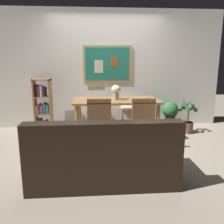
{
  "coord_description": "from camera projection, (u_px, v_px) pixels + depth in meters",
  "views": [
    {
      "loc": [
        -0.3,
        -4.05,
        1.52
      ],
      "look_at": [
        0.01,
        -0.14,
        0.65
      ],
      "focal_mm": 38.15,
      "sensor_mm": 36.0,
      "label": 1
    }
  ],
  "objects": [
    {
      "name": "potted_ivy",
      "position": [
        170.0,
        113.0,
        5.39
      ],
      "size": [
        0.36,
        0.36,
        0.59
      ],
      "color": "#4C4742",
      "rests_on": "ground_plane"
    },
    {
      "name": "bookshelf",
      "position": [
        43.0,
        107.0,
        5.08
      ],
      "size": [
        0.36,
        0.28,
        1.12
      ],
      "color": "#9E7042",
      "rests_on": "ground_plane"
    },
    {
      "name": "flower_vase",
      "position": [
        116.0,
        91.0,
        4.57
      ],
      "size": [
        0.19,
        0.19,
        0.28
      ],
      "color": "tan",
      "rests_on": "dining_table"
    },
    {
      "name": "tv_remote",
      "position": [
        146.0,
        99.0,
        4.66
      ],
      "size": [
        0.15,
        0.13,
        0.02
      ],
      "color": "black",
      "rests_on": "dining_table"
    },
    {
      "name": "dining_table",
      "position": [
        116.0,
        104.0,
        4.65
      ],
      "size": [
        1.65,
        0.86,
        0.76
      ],
      "color": "#9E7042",
      "rests_on": "ground_plane"
    },
    {
      "name": "dining_chair_far_right",
      "position": [
        129.0,
        103.0,
        5.49
      ],
      "size": [
        0.4,
        0.41,
        0.91
      ],
      "color": "#9E7042",
      "rests_on": "ground_plane"
    },
    {
      "name": "dining_chair_far_left",
      "position": [
        96.0,
        104.0,
        5.38
      ],
      "size": [
        0.4,
        0.41,
        0.91
      ],
      "color": "#9E7042",
      "rests_on": "ground_plane"
    },
    {
      "name": "leather_couch",
      "position": [
        103.0,
        158.0,
        2.99
      ],
      "size": [
        1.8,
        0.84,
        0.84
      ],
      "color": "black",
      "rests_on": "ground_plane"
    },
    {
      "name": "potted_palm",
      "position": [
        187.0,
        119.0,
        4.98
      ],
      "size": [
        0.4,
        0.41,
        0.79
      ],
      "color": "brown",
      "rests_on": "ground_plane"
    },
    {
      "name": "ground_plane",
      "position": [
        111.0,
        145.0,
        4.29
      ],
      "size": [
        12.0,
        12.0,
        0.0
      ],
      "primitive_type": "plane",
      "color": "tan"
    },
    {
      "name": "dining_chair_near_right",
      "position": [
        142.0,
        120.0,
        3.96
      ],
      "size": [
        0.4,
        0.41,
        0.91
      ],
      "color": "#9E7042",
      "rests_on": "ground_plane"
    },
    {
      "name": "wall_back_with_painting",
      "position": [
        106.0,
        69.0,
        5.36
      ],
      "size": [
        5.2,
        0.14,
        2.6
      ],
      "color": "silver",
      "rests_on": "ground_plane"
    },
    {
      "name": "dining_chair_near_left",
      "position": [
        99.0,
        120.0,
        3.92
      ],
      "size": [
        0.4,
        0.41,
        0.91
      ],
      "color": "#9E7042",
      "rests_on": "ground_plane"
    }
  ]
}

